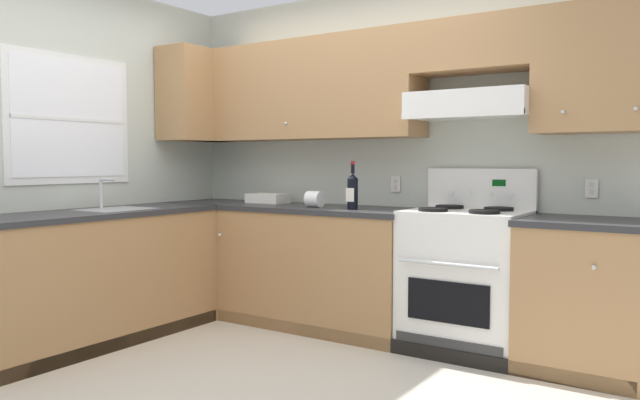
{
  "coord_description": "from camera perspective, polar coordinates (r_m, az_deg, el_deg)",
  "views": [
    {
      "loc": [
        2.43,
        -2.68,
        1.25
      ],
      "look_at": [
        0.19,
        0.7,
        1.0
      ],
      "focal_mm": 35.32,
      "sensor_mm": 36.0,
      "label": 1
    }
  ],
  "objects": [
    {
      "name": "ground_plane",
      "position": [
        3.82,
        -8.49,
        -15.59
      ],
      "size": [
        7.04,
        7.04,
        0.0
      ],
      "primitive_type": "plane",
      "color": "beige"
    },
    {
      "name": "wall_back",
      "position": [
        4.67,
        7.83,
        6.31
      ],
      "size": [
        4.68,
        0.57,
        2.55
      ],
      "color": "beige",
      "rests_on": "ground_plane"
    },
    {
      "name": "wall_left",
      "position": [
        4.96,
        -20.65,
        4.38
      ],
      "size": [
        0.47,
        4.0,
        2.55
      ],
      "color": "beige",
      "rests_on": "ground_plane"
    },
    {
      "name": "counter_back_run",
      "position": [
        4.64,
        2.49,
        -6.38
      ],
      "size": [
        3.6,
        0.65,
        0.91
      ],
      "color": "#A87A4C",
      "rests_on": "ground_plane"
    },
    {
      "name": "counter_left_run",
      "position": [
        4.61,
        -20.16,
        -6.55
      ],
      "size": [
        0.63,
        1.91,
        1.13
      ],
      "color": "#A87A4C",
      "rests_on": "ground_plane"
    },
    {
      "name": "stove",
      "position": [
        4.26,
        13.02,
        -6.99
      ],
      "size": [
        0.76,
        0.62,
        1.2
      ],
      "color": "white",
      "rests_on": "ground_plane"
    },
    {
      "name": "wine_bottle",
      "position": [
        4.45,
        2.98,
        0.89
      ],
      "size": [
        0.08,
        0.08,
        0.34
      ],
      "color": "black",
      "rests_on": "counter_back_run"
    },
    {
      "name": "bowl",
      "position": [
        5.15,
        -4.75,
        0.03
      ],
      "size": [
        0.32,
        0.2,
        0.08
      ],
      "color": "white",
      "rests_on": "counter_back_run"
    },
    {
      "name": "paper_towel_roll",
      "position": [
        4.65,
        -0.5,
        0.08
      ],
      "size": [
        0.12,
        0.12,
        0.12
      ],
      "color": "white",
      "rests_on": "counter_back_run"
    }
  ]
}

